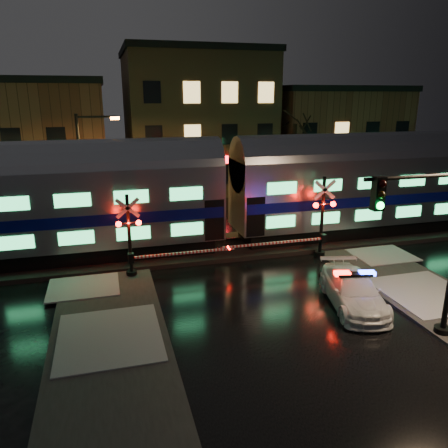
{
  "coord_description": "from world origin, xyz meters",
  "views": [
    {
      "loc": [
        -6.24,
        -16.98,
        8.15
      ],
      "look_at": [
        -0.86,
        2.5,
        2.2
      ],
      "focal_mm": 35.0,
      "sensor_mm": 36.0,
      "label": 1
    }
  ],
  "objects": [
    {
      "name": "crossing_signal_right",
      "position": [
        3.97,
        2.31,
        1.77
      ],
      "size": [
        6.05,
        0.67,
        4.28
      ],
      "color": "black",
      "rests_on": "ground"
    },
    {
      "name": "streetlight",
      "position": [
        -7.27,
        9.0,
        4.15
      ],
      "size": [
        2.41,
        0.25,
        7.21
      ],
      "color": "black",
      "rests_on": "ground"
    },
    {
      "name": "building_mid",
      "position": [
        2.0,
        22.5,
        5.75
      ],
      "size": [
        12.0,
        11.0,
        11.5
      ],
      "primitive_type": "cube",
      "color": "brown",
      "rests_on": "ground"
    },
    {
      "name": "crossing_signal_left",
      "position": [
        -5.01,
        2.3,
        1.63
      ],
      "size": [
        5.57,
        0.65,
        3.94
      ],
      "color": "black",
      "rests_on": "ground"
    },
    {
      "name": "ground",
      "position": [
        0.0,
        0.0,
        0.0
      ],
      "size": [
        120.0,
        120.0,
        0.0
      ],
      "primitive_type": "plane",
      "color": "black",
      "rests_on": "ground"
    },
    {
      "name": "ballast",
      "position": [
        0.0,
        5.0,
        0.12
      ],
      "size": [
        90.0,
        4.2,
        0.24
      ],
      "primitive_type": "cube",
      "color": "black",
      "rests_on": "ground"
    },
    {
      "name": "building_left",
      "position": [
        -13.0,
        22.0,
        4.5
      ],
      "size": [
        14.0,
        10.0,
        9.0
      ],
      "primitive_type": "cube",
      "color": "brown",
      "rests_on": "ground"
    },
    {
      "name": "train",
      "position": [
        0.01,
        5.0,
        3.38
      ],
      "size": [
        51.0,
        3.12,
        5.92
      ],
      "color": "black",
      "rests_on": "ballast"
    },
    {
      "name": "building_right",
      "position": [
        15.0,
        22.0,
        4.25
      ],
      "size": [
        12.0,
        10.0,
        8.5
      ],
      "primitive_type": "cube",
      "color": "brown",
      "rests_on": "ground"
    },
    {
      "name": "police_car",
      "position": [
        3.0,
        -2.96,
        0.67
      ],
      "size": [
        2.85,
        4.89,
        1.49
      ],
      "rotation": [
        0.0,
        0.0,
        -0.23
      ],
      "color": "white",
      "rests_on": "ground"
    },
    {
      "name": "traffic_light",
      "position": [
        3.9,
        -5.84,
        3.28
      ],
      "size": [
        3.99,
        0.71,
        6.18
      ],
      "rotation": [
        0.0,
        0.0,
        0.2
      ],
      "color": "black",
      "rests_on": "ground"
    },
    {
      "name": "sidewalk_left",
      "position": [
        -6.5,
        -6.0,
        0.06
      ],
      "size": [
        4.0,
        20.0,
        0.12
      ],
      "primitive_type": "cube",
      "color": "#2D2D2D",
      "rests_on": "ground"
    }
  ]
}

